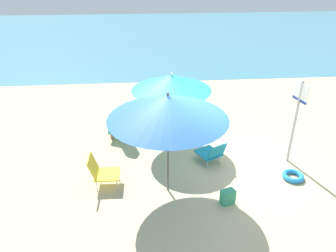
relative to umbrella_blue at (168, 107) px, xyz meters
name	(u,v)px	position (x,y,z in m)	size (l,w,h in m)	color
ground_plane	(209,171)	(0.95, 0.58, -1.83)	(40.00, 40.00, 0.00)	#CCB789
sea_water	(164,35)	(0.95, 14.31, -1.82)	(40.00, 16.00, 0.01)	teal
umbrella_blue	(168,107)	(0.00, 0.00, 0.00)	(2.19, 2.19, 2.11)	#4C4C51
umbrella_teal	(171,82)	(0.24, 1.92, -0.25)	(1.88, 1.88, 1.82)	silver
beach_chair_a	(212,153)	(1.05, 0.86, -1.54)	(0.69, 0.74, 0.56)	teal
beach_chair_b	(136,114)	(-0.64, 2.96, -1.53)	(0.76, 0.76, 0.58)	navy
beach_chair_c	(101,171)	(-1.33, 0.27, -1.47)	(0.60, 0.47, 0.68)	gold
person_a	(184,107)	(0.70, 2.96, -1.36)	(0.55, 0.42, 0.93)	#DB3866
person_b	(122,123)	(-0.98, 2.07, -1.33)	(0.57, 0.49, 0.99)	#389970
warning_sign	(297,111)	(2.83, 0.83, -0.57)	(0.12, 0.43, 1.94)	#ADADB2
swim_ring	(293,176)	(2.67, 0.16, -1.77)	(0.45, 0.45, 0.10)	#238CD8
beach_bag	(228,197)	(1.09, -0.49, -1.68)	(0.26, 0.16, 0.30)	#389970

